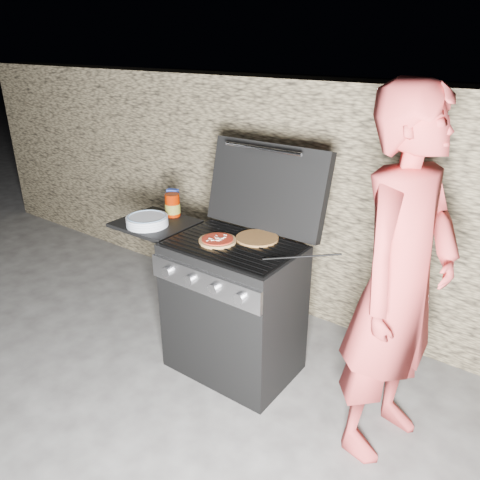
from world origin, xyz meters
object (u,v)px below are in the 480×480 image
Objects in this scene: pizza_topped at (218,240)px; gas_grill at (204,297)px; sauce_jar at (173,205)px; person at (400,284)px.

gas_grill is at bearing 168.18° from pizza_topped.
gas_grill is at bearing -21.75° from sauce_jar.
gas_grill is 0.70× the size of person.
sauce_jar reaches higher than gas_grill.
person reaches higher than sauce_jar.
gas_grill is at bearing 101.47° from person.
sauce_jar reaches higher than pizza_topped.
pizza_topped is 1.44× the size of sauce_jar.
person is at bearing -5.31° from sauce_jar.
person is (1.26, 0.01, 0.50)m from gas_grill.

